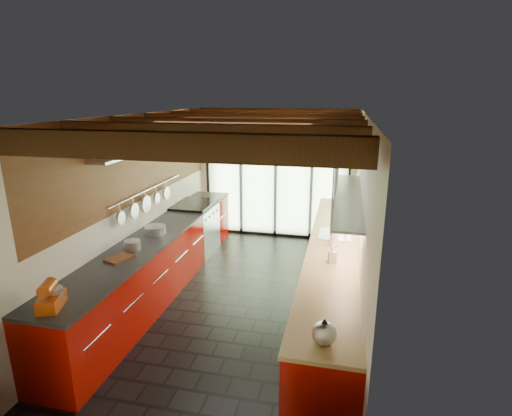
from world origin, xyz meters
name	(u,v)px	position (x,y,z in m)	size (l,w,h in m)	color
ground	(243,296)	(0.00, 0.00, 0.00)	(5.50, 5.50, 0.00)	black
room_shell	(242,187)	(0.00, 0.00, 1.65)	(5.50, 5.50, 5.50)	silver
ceiling_beams	(248,124)	(0.00, 0.38, 2.46)	(3.14, 5.06, 4.90)	#593316
glass_door	(276,157)	(0.00, 2.69, 1.66)	(2.95, 0.10, 2.90)	#C6EAAD
left_counter	(161,260)	(-1.28, 0.00, 0.46)	(0.68, 5.00, 0.92)	#960B02
range_stove	(195,229)	(-1.28, 1.45, 0.47)	(0.66, 0.90, 0.97)	silver
right_counter	(332,276)	(1.27, 0.00, 0.46)	(0.68, 5.00, 0.92)	#960B02
sink_assembly	(336,232)	(1.29, 0.40, 0.96)	(0.45, 0.52, 0.43)	silver
upper_cabinets_right	(350,173)	(1.43, 0.30, 1.85)	(0.34, 3.00, 3.00)	silver
left_wall_fixtures	(148,166)	(-1.47, 0.18, 1.85)	(0.28, 2.60, 0.96)	silver
stand_mixer	(51,297)	(-1.27, -2.24, 1.03)	(0.27, 0.35, 0.28)	#B3410E
pot_large	(132,245)	(-1.27, -0.75, 0.98)	(0.20, 0.20, 0.13)	silver
pot_small	(155,230)	(-1.27, -0.11, 0.98)	(0.30, 0.30, 0.11)	silver
cutting_board	(120,258)	(-1.27, -1.07, 0.93)	(0.22, 0.31, 0.03)	brown
kettle	(324,332)	(1.27, -2.25, 1.02)	(0.25, 0.28, 0.24)	silver
paper_towel	(334,236)	(1.27, 0.00, 1.05)	(0.13, 0.13, 0.32)	white
soap_bottle	(332,254)	(1.27, -0.58, 1.02)	(0.09, 0.10, 0.21)	silver
bowl	(338,203)	(1.27, 2.11, 0.95)	(0.22, 0.22, 0.06)	silver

